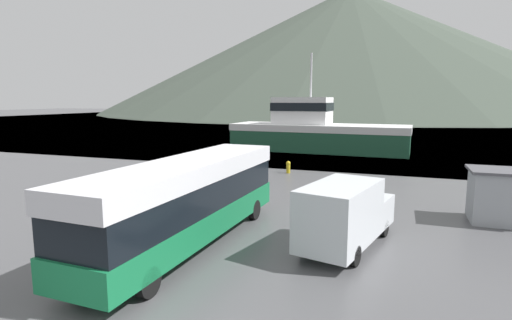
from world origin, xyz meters
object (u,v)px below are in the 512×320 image
(delivery_van, at_px, (346,213))
(dock_kiosk, at_px, (508,196))
(tour_bus, at_px, (188,198))
(fishing_boat, at_px, (316,131))
(storage_bin, at_px, (116,218))

(delivery_van, relative_size, dock_kiosk, 1.78)
(tour_bus, bearing_deg, delivery_van, 18.69)
(tour_bus, relative_size, delivery_van, 1.94)
(fishing_boat, relative_size, dock_kiosk, 5.68)
(tour_bus, height_order, fishing_boat, fishing_boat)
(delivery_van, distance_m, dock_kiosk, 8.42)
(tour_bus, relative_size, fishing_boat, 0.61)
(tour_bus, bearing_deg, storage_bin, -179.53)
(fishing_boat, height_order, storage_bin, fishing_boat)
(delivery_van, distance_m, fishing_boat, 28.71)
(storage_bin, height_order, dock_kiosk, dock_kiosk)
(delivery_van, bearing_deg, fishing_boat, 116.81)
(fishing_boat, bearing_deg, delivery_van, 15.82)
(delivery_van, xyz_separation_m, fishing_boat, (-6.75, 27.90, 0.86))
(delivery_van, bearing_deg, tour_bus, -149.95)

